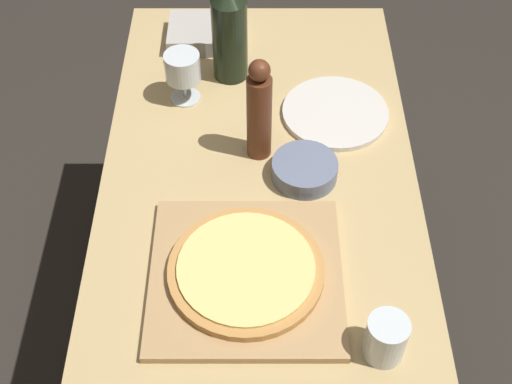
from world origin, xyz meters
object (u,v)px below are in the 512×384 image
pepper_mill (263,111)px  wine_glass (185,69)px  pizza (248,270)px  wine_bottle (232,31)px  small_bowl (307,170)px

pepper_mill → wine_glass: 0.27m
pizza → pepper_mill: bearing=85.0°
wine_bottle → pepper_mill: bearing=-74.8°
pizza → wine_glass: wine_glass is taller
pizza → wine_bottle: bearing=94.1°
wine_bottle → wine_glass: bearing=-140.4°
wine_glass → wine_bottle: bearing=39.6°
pizza → pepper_mill: size_ratio=1.17×
wine_bottle → pizza: bearing=-85.9°
pepper_mill → small_bowl: size_ratio=1.79×
wine_bottle → wine_glass: (-0.11, -0.09, -0.04)m
pepper_mill → wine_glass: bearing=134.9°
wine_bottle → small_bowl: bearing=-64.2°
pepper_mill → small_bowl: 0.16m
pizza → wine_glass: bearing=106.1°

